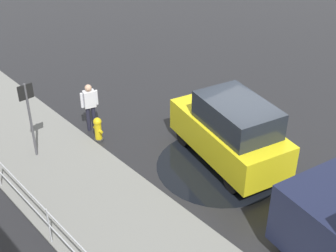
{
  "coord_description": "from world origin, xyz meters",
  "views": [
    {
      "loc": [
        -7.04,
        8.9,
        8.14
      ],
      "look_at": [
        1.74,
        1.2,
        0.9
      ],
      "focal_mm": 50.0,
      "sensor_mm": 36.0,
      "label": 1
    }
  ],
  "objects_px": {
    "moving_hatchback": "(231,131)",
    "fire_hydrant": "(98,129)",
    "pedestrian": "(90,104)",
    "sign_post": "(29,110)"
  },
  "relations": [
    {
      "from": "moving_hatchback",
      "to": "sign_post",
      "type": "distance_m",
      "value": 5.75
    },
    {
      "from": "moving_hatchback",
      "to": "pedestrian",
      "type": "xyz_separation_m",
      "value": [
        4.11,
        2.06,
        -0.07
      ]
    },
    {
      "from": "fire_hydrant",
      "to": "sign_post",
      "type": "bearing_deg",
      "value": 74.69
    },
    {
      "from": "fire_hydrant",
      "to": "moving_hatchback",
      "type": "bearing_deg",
      "value": -146.62
    },
    {
      "from": "pedestrian",
      "to": "sign_post",
      "type": "xyz_separation_m",
      "value": [
        -0.16,
        2.08,
        0.62
      ]
    },
    {
      "from": "fire_hydrant",
      "to": "pedestrian",
      "type": "relative_size",
      "value": 0.5
    },
    {
      "from": "pedestrian",
      "to": "sign_post",
      "type": "height_order",
      "value": "sign_post"
    },
    {
      "from": "moving_hatchback",
      "to": "fire_hydrant",
      "type": "distance_m",
      "value": 4.16
    },
    {
      "from": "sign_post",
      "to": "pedestrian",
      "type": "bearing_deg",
      "value": -85.46
    },
    {
      "from": "fire_hydrant",
      "to": "pedestrian",
      "type": "distance_m",
      "value": 0.9
    }
  ]
}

